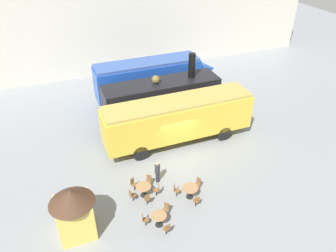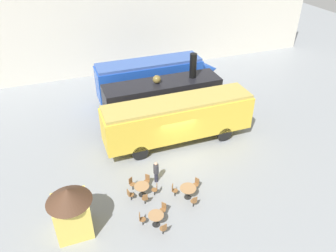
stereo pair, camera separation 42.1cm
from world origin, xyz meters
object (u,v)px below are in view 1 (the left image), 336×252
passenger_coach_vintage (178,117)px  cafe_chair_0 (176,189)px  cafe_table_far (159,217)px  visitor_person (157,171)px  cafe_table_near (190,189)px  ticket_kiosk (74,210)px  streamlined_locomotive (156,77)px  cafe_table_mid (144,188)px  steam_locomotive (162,97)px

passenger_coach_vintage → cafe_chair_0: size_ratio=12.52×
cafe_table_far → visitor_person: bearing=71.4°
passenger_coach_vintage → cafe_table_near: bearing=-105.8°
cafe_chair_0 → ticket_kiosk: bearing=-145.5°
passenger_coach_vintage → visitor_person: passenger_coach_vintage is taller
cafe_table_near → ticket_kiosk: (-6.65, -0.15, 1.05)m
streamlined_locomotive → cafe_table_near: bearing=-100.7°
cafe_chair_0 → visitor_person: size_ratio=0.56×
cafe_table_far → cafe_table_near: bearing=28.1°
passenger_coach_vintage → cafe_table_mid: passenger_coach_vintage is taller
cafe_table_near → cafe_table_mid: cafe_table_near is taller
cafe_table_mid → ticket_kiosk: 4.46m
streamlined_locomotive → cafe_chair_0: streamlined_locomotive is taller
streamlined_locomotive → visitor_person: (-3.74, -10.73, -1.29)m
steam_locomotive → passenger_coach_vintage: 3.38m
passenger_coach_vintage → ticket_kiosk: size_ratio=3.63×
cafe_table_near → cafe_chair_0: 0.87m
cafe_table_far → visitor_person: size_ratio=0.56×
passenger_coach_vintage → ticket_kiosk: bearing=-144.8°
cafe_table_mid → streamlined_locomotive: bearing=66.9°
passenger_coach_vintage → ticket_kiosk: (-8.25, -5.81, -0.40)m
cafe_table_near → cafe_table_far: cafe_table_far is taller
cafe_table_far → ticket_kiosk: (-4.20, 1.15, 1.07)m
cafe_table_mid → cafe_table_near: bearing=-24.5°
streamlined_locomotive → cafe_table_mid: streamlined_locomotive is taller
streamlined_locomotive → steam_locomotive: size_ratio=1.22×
passenger_coach_vintage → cafe_table_mid: size_ratio=11.94×
streamlined_locomotive → cafe_chair_0: 12.82m
cafe_table_mid → passenger_coach_vintage: bearing=47.5°
steam_locomotive → cafe_table_far: (-4.06, -10.34, -1.49)m
steam_locomotive → streamlined_locomotive: bearing=77.8°
ticket_kiosk → cafe_table_near: bearing=1.3°
cafe_table_mid → visitor_person: visitor_person is taller
cafe_table_near → ticket_kiosk: 6.73m
visitor_person → cafe_table_near: bearing=-56.4°
ticket_kiosk → steam_locomotive: bearing=48.0°
passenger_coach_vintage → cafe_table_far: passenger_coach_vintage is taller
streamlined_locomotive → cafe_table_mid: size_ratio=12.42×
ticket_kiosk → cafe_table_mid: bearing=17.5°
cafe_table_near → cafe_table_mid: (-2.53, 1.15, -0.04)m
streamlined_locomotive → ticket_kiosk: bearing=-125.1°
cafe_table_near → ticket_kiosk: bearing=-178.7°
cafe_table_near → visitor_person: bearing=123.6°
cafe_table_mid → cafe_chair_0: size_ratio=1.05×
passenger_coach_vintage → cafe_chair_0: 5.95m
cafe_table_mid → cafe_chair_0: 1.92m
steam_locomotive → cafe_table_near: 9.29m
streamlined_locomotive → cafe_table_far: (-4.86, -14.04, -1.52)m
cafe_table_near → cafe_table_far: size_ratio=1.13×
cafe_table_mid → cafe_chair_0: bearing=-22.4°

